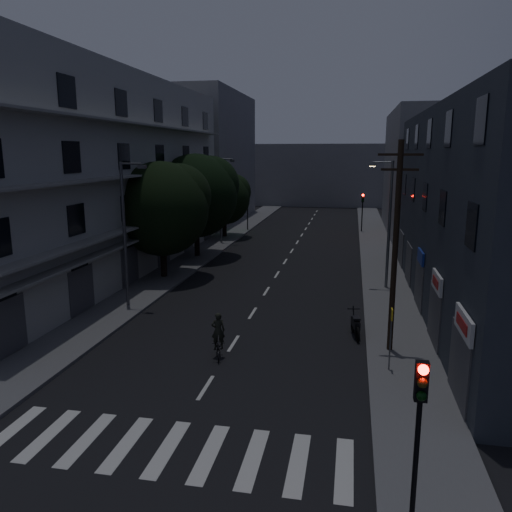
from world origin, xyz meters
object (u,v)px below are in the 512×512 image
(utility_pole, at_px, (395,244))
(cyclist, at_px, (218,342))
(traffic_signal_near, at_px, (420,412))
(motorcycle, at_px, (355,326))
(bus_stop_sign, at_px, (391,328))

(utility_pole, bearing_deg, cyclist, -164.93)
(traffic_signal_near, height_order, motorcycle, traffic_signal_near)
(motorcycle, height_order, cyclist, cyclist)
(bus_stop_sign, bearing_deg, motorcycle, 108.69)
(utility_pole, height_order, bus_stop_sign, utility_pole)
(traffic_signal_near, bearing_deg, motorcycle, 95.55)
(bus_stop_sign, relative_size, motorcycle, 1.22)
(bus_stop_sign, distance_m, motorcycle, 4.31)
(traffic_signal_near, bearing_deg, utility_pole, 88.69)
(utility_pole, distance_m, motorcycle, 4.89)
(utility_pole, relative_size, bus_stop_sign, 3.56)
(traffic_signal_near, relative_size, utility_pole, 0.46)
(motorcycle, bearing_deg, utility_pole, -58.25)
(traffic_signal_near, distance_m, utility_pole, 11.11)
(traffic_signal_near, relative_size, bus_stop_sign, 1.62)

